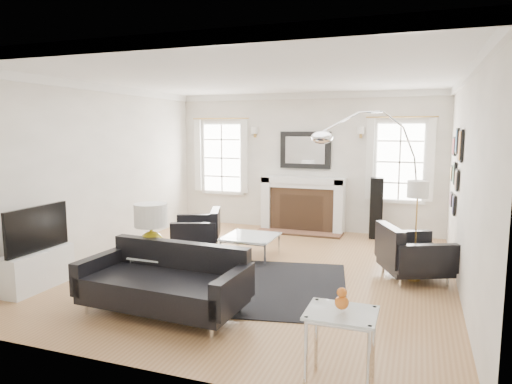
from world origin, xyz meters
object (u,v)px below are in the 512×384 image
at_px(gourd_lamp, 151,226).
at_px(fireplace, 303,205).
at_px(armchair_right, 410,255).
at_px(coffee_table, 251,238).
at_px(sofa, 166,283).
at_px(arc_floor_lamp, 372,175).
at_px(armchair_left, 199,231).

bearing_deg(gourd_lamp, fireplace, 77.36).
bearing_deg(armchair_right, fireplace, 130.99).
xyz_separation_m(armchair_right, coffee_table, (-2.45, 0.26, -0.02)).
xyz_separation_m(sofa, arc_floor_lamp, (1.93, 3.28, 0.99)).
relative_size(armchair_left, gourd_lamp, 1.63).
bearing_deg(sofa, fireplace, 84.45).
relative_size(armchair_left, coffee_table, 1.31).
height_order(sofa, coffee_table, sofa).
bearing_deg(armchair_right, arc_floor_lamp, 119.97).
height_order(fireplace, coffee_table, fireplace).
height_order(fireplace, arc_floor_lamp, arc_floor_lamp).
distance_m(armchair_right, gourd_lamp, 3.53).
bearing_deg(fireplace, coffee_table, -98.06).
bearing_deg(fireplace, armchair_left, -122.75).
relative_size(armchair_left, armchair_right, 0.91).
bearing_deg(armchair_left, coffee_table, -8.93).
bearing_deg(armchair_left, arc_floor_lamp, 14.53).
xyz_separation_m(sofa, gourd_lamp, (-0.48, 0.47, 0.54)).
bearing_deg(arc_floor_lamp, fireplace, 138.29).
distance_m(armchair_right, arc_floor_lamp, 1.64).
xyz_separation_m(armchair_left, coffee_table, (1.00, -0.16, 0.01)).
distance_m(gourd_lamp, arc_floor_lamp, 3.73).
relative_size(armchair_right, arc_floor_lamp, 0.48).
distance_m(fireplace, armchair_right, 3.27).
bearing_deg(armchair_left, sofa, -71.20).
bearing_deg(coffee_table, fireplace, 81.94).
height_order(armchair_right, gourd_lamp, gourd_lamp).
distance_m(sofa, arc_floor_lamp, 3.93).
distance_m(fireplace, arc_floor_lamp, 2.14).
height_order(coffee_table, arc_floor_lamp, arc_floor_lamp).
bearing_deg(gourd_lamp, sofa, -44.43).
height_order(armchair_right, arc_floor_lamp, arc_floor_lamp).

